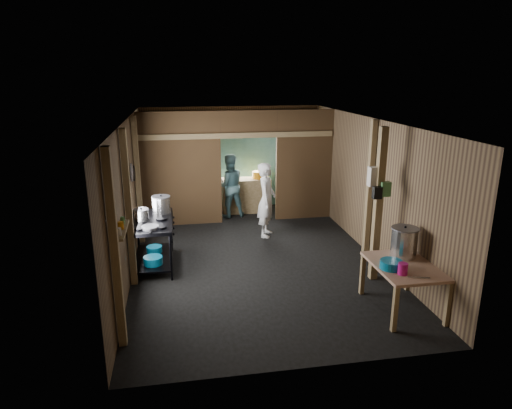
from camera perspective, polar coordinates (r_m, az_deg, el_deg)
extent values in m
cube|color=black|center=(8.79, -0.23, -6.54)|extent=(4.50, 7.00, 0.00)
cube|color=black|center=(8.14, -0.25, 10.58)|extent=(4.50, 7.00, 0.00)
cube|color=brown|center=(11.76, -3.12, 5.93)|extent=(4.50, 0.00, 2.60)
cube|color=brown|center=(5.14, 6.39, -8.06)|extent=(4.50, 0.00, 2.60)
cube|color=brown|center=(8.31, -15.72, 0.96)|extent=(0.00, 7.00, 2.60)
cube|color=brown|center=(9.01, 14.02, 2.26)|extent=(0.00, 7.00, 2.60)
cube|color=#483219|center=(10.40, -9.53, 4.36)|extent=(1.85, 0.10, 2.60)
cube|color=#483219|center=(10.81, 6.07, 4.94)|extent=(1.35, 0.10, 2.60)
cube|color=#483219|center=(10.37, -0.93, 10.15)|extent=(1.30, 0.10, 0.60)
cube|color=#69AAA6|center=(11.71, -3.08, 5.64)|extent=(4.40, 0.06, 2.50)
cube|color=#9F865D|center=(11.46, -1.23, 1.19)|extent=(1.20, 0.50, 0.85)
cylinder|color=beige|center=(11.60, -1.86, 8.80)|extent=(0.20, 0.03, 0.20)
cube|color=#9F865D|center=(5.84, -17.36, -5.66)|extent=(0.10, 0.12, 2.60)
cube|color=#9F865D|center=(7.54, -15.74, -0.60)|extent=(0.10, 0.12, 2.60)
cube|color=#9F865D|center=(9.46, -14.64, 2.87)|extent=(0.10, 0.12, 2.60)
cube|color=#9F865D|center=(8.81, 14.12, 1.93)|extent=(0.10, 0.12, 2.60)
cube|color=#9F865D|center=(7.71, 15.12, -0.17)|extent=(0.12, 0.12, 2.60)
cube|color=#9F865D|center=(10.32, -2.27, 8.71)|extent=(4.40, 0.12, 0.12)
cylinder|color=slate|center=(8.61, -15.39, 3.91)|extent=(0.03, 0.34, 0.34)
cylinder|color=black|center=(9.02, -15.13, 3.83)|extent=(0.03, 0.30, 0.30)
cube|color=#9F865D|center=(6.27, -16.63, -3.12)|extent=(0.14, 0.80, 0.03)
cylinder|color=beige|center=(6.02, -16.93, -3.31)|extent=(0.07, 0.07, 0.10)
cylinder|color=orange|center=(6.25, -16.67, -2.56)|extent=(0.08, 0.08, 0.10)
cylinder|color=#458345|center=(6.46, -16.47, -1.93)|extent=(0.06, 0.06, 0.10)
cube|color=beige|center=(7.64, 14.80, 3.43)|extent=(0.22, 0.15, 0.32)
cube|color=#458345|center=(7.61, 15.95, 1.90)|extent=(0.16, 0.12, 0.24)
cube|color=black|center=(7.55, 15.03, 1.45)|extent=(0.14, 0.10, 0.20)
cylinder|color=silver|center=(8.76, -14.01, -0.69)|extent=(0.20, 0.20, 0.09)
cylinder|color=#0A6E98|center=(8.20, -12.85, -6.89)|extent=(0.33, 0.33, 0.14)
cylinder|color=#0A6E98|center=(8.72, -12.69, -5.53)|extent=(0.29, 0.29, 0.12)
cylinder|color=#0A6E98|center=(6.80, 16.67, -7.26)|extent=(0.38, 0.38, 0.12)
cylinder|color=#B51470|center=(6.66, 18.01, -7.72)|extent=(0.17, 0.17, 0.16)
cube|color=silver|center=(6.65, 19.83, -8.64)|extent=(0.30, 0.12, 0.01)
cylinder|color=orange|center=(11.38, 0.32, 3.76)|extent=(0.32, 0.32, 0.18)
imported|color=white|center=(9.65, 1.34, 0.59)|extent=(0.56, 0.68, 1.60)
imported|color=slate|center=(10.98, -3.39, 2.36)|extent=(0.82, 0.68, 1.54)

